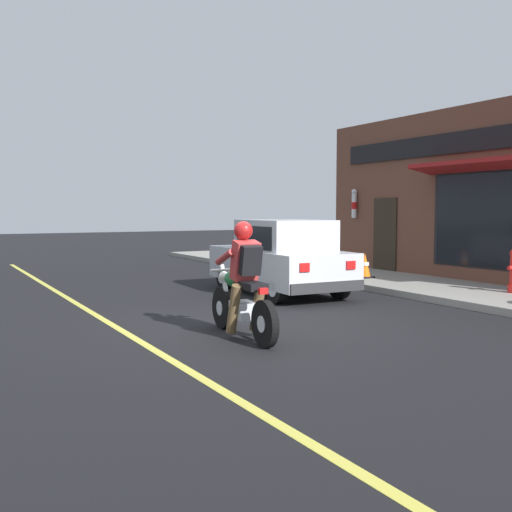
# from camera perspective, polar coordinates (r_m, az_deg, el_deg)

# --- Properties ---
(ground_plane) EXTENTS (80.00, 80.00, 0.00)m
(ground_plane) POSITION_cam_1_polar(r_m,az_deg,el_deg) (9.19, -0.64, -6.71)
(ground_plane) COLOR black
(sidewalk_curb) EXTENTS (2.60, 22.00, 0.14)m
(sidewalk_curb) POSITION_cam_1_polar(r_m,az_deg,el_deg) (14.73, 12.41, -2.34)
(sidewalk_curb) COLOR gray
(sidewalk_curb) RESTS_ON ground
(lane_stripe) EXTENTS (0.12, 19.80, 0.01)m
(lane_stripe) POSITION_cam_1_polar(r_m,az_deg,el_deg) (11.35, -16.11, -4.74)
(lane_stripe) COLOR #D1C64C
(lane_stripe) RESTS_ON ground
(storefront_building) EXTENTS (1.25, 9.97, 4.20)m
(storefront_building) POSITION_cam_1_polar(r_m,az_deg,el_deg) (14.87, 20.10, 5.42)
(storefront_building) COLOR brown
(storefront_building) RESTS_ON ground
(motorcycle_with_rider) EXTENTS (0.58, 2.02, 1.62)m
(motorcycle_with_rider) POSITION_cam_1_polar(r_m,az_deg,el_deg) (8.29, -1.25, -3.19)
(motorcycle_with_rider) COLOR black
(motorcycle_with_rider) RESTS_ON ground
(car_hatchback) EXTENTS (1.78, 3.84, 1.57)m
(car_hatchback) POSITION_cam_1_polar(r_m,az_deg,el_deg) (12.61, 2.34, -0.19)
(car_hatchback) COLOR black
(car_hatchback) RESTS_ON ground
(traffic_cone) EXTENTS (0.36, 0.36, 0.60)m
(traffic_cone) POSITION_cam_1_polar(r_m,az_deg,el_deg) (14.66, 10.31, -0.92)
(traffic_cone) COLOR black
(traffic_cone) RESTS_ON sidewalk_curb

